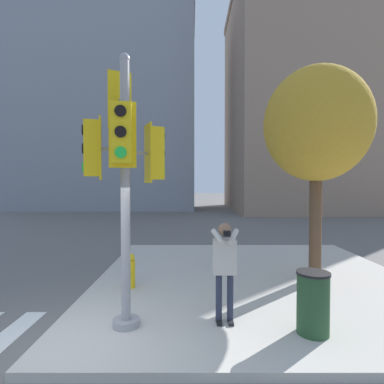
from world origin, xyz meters
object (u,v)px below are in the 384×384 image
Objects in this scene: traffic_signal_pole at (123,157)px; trash_bin at (313,303)px; person_photographer at (225,262)px; fire_hydrant at (130,271)px; street_tree at (316,125)px.

traffic_signal_pole is 3.91m from trash_bin.
traffic_signal_pole is 2.50m from person_photographer.
street_tree is at bearing 7.67° from fire_hydrant.
street_tree is (4.27, 2.49, 1.02)m from traffic_signal_pole.
person_photographer reaches higher than trash_bin.
traffic_signal_pole is 5.75× the size of fire_hydrant.
fire_hydrant is 4.01m from trash_bin.
trash_bin reaches higher than fire_hydrant.
fire_hydrant is at bearing 98.51° from traffic_signal_pole.
fire_hydrant is at bearing -172.33° from street_tree.
street_tree reaches higher than traffic_signal_pole.
traffic_signal_pole is 2.64× the size of person_photographer.
person_photographer is 4.47m from street_tree.
trash_bin is (1.38, -0.40, -0.55)m from person_photographer.
person_photographer is 1.74× the size of trash_bin.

